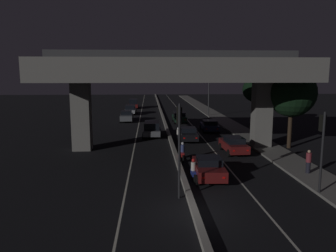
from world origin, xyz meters
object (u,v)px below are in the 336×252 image
at_px(pedestrian_on_sidewalk, 309,162).
at_px(traffic_light_left_of_median, 179,135).
at_px(car_dark_red_lead, 209,167).
at_px(car_dark_green_fifth, 179,117).
at_px(traffic_light_right_of_median, 322,139).
at_px(car_black_third, 188,134).
at_px(motorcycle_red_filtering_mid, 183,153).
at_px(car_grey_second_oncoming, 127,116).
at_px(car_dark_red_second, 234,145).
at_px(motorcycle_black_filtering_far, 178,135).
at_px(motorcycle_blue_filtering_near, 193,171).
at_px(car_grey_lead_oncoming, 152,129).
at_px(car_dark_red_fourth_oncoming, 133,104).
at_px(street_lamp, 207,88).
at_px(car_silver_third_oncoming, 130,110).
at_px(car_dark_blue_fourth, 209,126).

bearing_deg(pedestrian_on_sidewalk, traffic_light_left_of_median, -158.73).
relative_size(car_dark_red_lead, car_dark_green_fifth, 0.99).
height_order(traffic_light_right_of_median, car_dark_red_lead, traffic_light_right_of_median).
xyz_separation_m(car_black_third, motorcycle_red_filtering_mid, (-1.41, -7.93, -0.11)).
height_order(car_black_third, car_grey_second_oncoming, car_grey_second_oncoming).
height_order(traffic_light_left_of_median, car_black_third, traffic_light_left_of_median).
height_order(car_dark_red_second, car_grey_second_oncoming, car_grey_second_oncoming).
relative_size(car_dark_red_lead, car_dark_red_second, 1.02).
relative_size(car_grey_second_oncoming, motorcycle_black_filtering_far, 2.59).
bearing_deg(pedestrian_on_sidewalk, motorcycle_red_filtering_mid, 151.20).
xyz_separation_m(car_black_third, motorcycle_blue_filtering_near, (-1.22, -13.08, -0.12)).
height_order(car_dark_red_second, pedestrian_on_sidewalk, pedestrian_on_sidewalk).
bearing_deg(traffic_light_left_of_median, car_black_third, 81.34).
relative_size(traffic_light_right_of_median, car_dark_green_fifth, 1.13).
bearing_deg(traffic_light_right_of_median, car_grey_lead_oncoming, 117.16).
bearing_deg(car_dark_green_fifth, traffic_light_left_of_median, 173.40).
xyz_separation_m(car_dark_green_fifth, car_dark_red_fourth_oncoming, (-7.65, 20.72, 0.22)).
distance_m(traffic_light_right_of_median, street_lamp, 36.63).
relative_size(car_dark_red_second, car_black_third, 0.98).
bearing_deg(car_dark_red_second, car_silver_third_oncoming, 17.87).
distance_m(car_black_third, car_grey_lead_oncoming, 4.57).
bearing_deg(car_dark_red_fourth_oncoming, traffic_light_left_of_median, 4.49).
distance_m(traffic_light_left_of_median, traffic_light_right_of_median, 8.24).
height_order(car_black_third, pedestrian_on_sidewalk, pedestrian_on_sidewalk).
bearing_deg(car_silver_third_oncoming, traffic_light_left_of_median, 8.11).
relative_size(car_dark_red_second, motorcycle_red_filtering_mid, 2.14).
relative_size(motorcycle_red_filtering_mid, pedestrian_on_sidewalk, 1.20).
xyz_separation_m(car_black_third, pedestrian_on_sidewalk, (6.94, -12.53, 0.24)).
height_order(car_dark_red_second, motorcycle_black_filtering_far, car_dark_red_second).
distance_m(car_dark_blue_fourth, car_grey_second_oncoming, 14.39).
relative_size(traffic_light_left_of_median, motorcycle_blue_filtering_near, 2.91).
distance_m(car_silver_third_oncoming, pedestrian_on_sidewalk, 39.03).
bearing_deg(car_dark_red_fourth_oncoming, car_dark_green_fifth, 19.19).
bearing_deg(car_dark_red_lead, motorcycle_black_filtering_far, 6.25).
distance_m(car_dark_red_fourth_oncoming, pedestrian_on_sidewalk, 48.66).
distance_m(car_grey_second_oncoming, motorcycle_blue_filtering_near, 28.93).
relative_size(car_silver_third_oncoming, pedestrian_on_sidewalk, 2.64).
bearing_deg(car_grey_second_oncoming, street_lamp, 110.68).
bearing_deg(car_dark_red_lead, car_dark_blue_fourth, -8.53).
bearing_deg(car_dark_red_lead, traffic_light_left_of_median, 147.53).
bearing_deg(traffic_light_left_of_median, car_dark_red_fourth_oncoming, 95.58).
bearing_deg(car_dark_red_second, traffic_light_left_of_median, 148.28).
relative_size(motorcycle_red_filtering_mid, motorcycle_black_filtering_far, 1.09).
xyz_separation_m(car_dark_red_second, car_grey_second_oncoming, (-10.95, 20.89, 0.01)).
bearing_deg(car_silver_third_oncoming, car_black_third, 18.39).
bearing_deg(car_silver_third_oncoming, pedestrian_on_sidewalk, 22.64).
bearing_deg(car_black_third, street_lamp, -14.53).
bearing_deg(traffic_light_right_of_median, car_silver_third_oncoming, 108.28).
xyz_separation_m(car_dark_red_second, car_grey_lead_oncoming, (-7.24, 8.24, 0.15)).
bearing_deg(traffic_light_right_of_median, motorcycle_black_filtering_far, 112.92).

